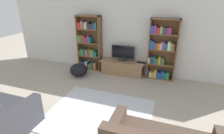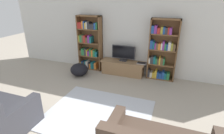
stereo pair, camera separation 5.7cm
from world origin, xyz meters
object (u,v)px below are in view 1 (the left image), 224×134
tv_stand (122,68)px  laptop (141,63)px  bookshelf_right (161,51)px  beanbag_ottoman (79,70)px  television (123,53)px  bookshelf_left (89,44)px

tv_stand → laptop: 0.68m
bookshelf_right → beanbag_ottoman: bearing=-164.1°
beanbag_ottoman → tv_stand: bearing=24.8°
bookshelf_right → television: (-1.21, -0.06, -0.17)m
television → tv_stand: bearing=-90.0°
laptop → tv_stand: bearing=-179.4°
bookshelf_right → laptop: size_ratio=6.56×
television → laptop: 0.69m
bookshelf_left → laptop: (1.90, -0.10, -0.43)m
television → laptop: size_ratio=2.75×
tv_stand → television: size_ratio=1.85×
television → beanbag_ottoman: television is taller
bookshelf_left → tv_stand: 1.44m
bookshelf_right → television: bearing=-177.2°
television → beanbag_ottoman: size_ratio=1.36×
bookshelf_left → laptop: size_ratio=6.56×
bookshelf_left → bookshelf_right: bearing=0.0°
television → beanbag_ottoman: 1.57m
bookshelf_left → bookshelf_right: (2.47, 0.00, -0.00)m
tv_stand → beanbag_ottoman: bearing=-155.2°
television → laptop: (0.63, -0.04, -0.27)m
beanbag_ottoman → bookshelf_left: bearing=85.5°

